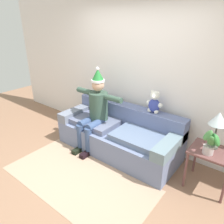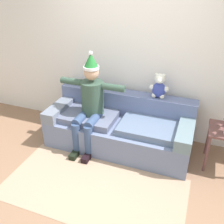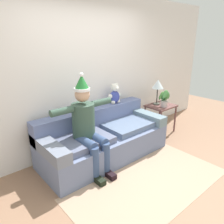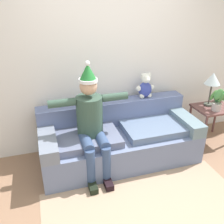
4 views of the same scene
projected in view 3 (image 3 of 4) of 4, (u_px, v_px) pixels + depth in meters
ground_plane at (148, 183)px, 3.10m from camera, size 10.00×10.00×0.00m
back_wall at (83, 75)px, 3.77m from camera, size 7.00×0.10×2.70m
couch at (103, 139)px, 3.72m from camera, size 2.20×0.91×0.79m
person_seated at (87, 124)px, 3.20m from camera, size 1.02×0.77×1.50m
teddy_bear at (115, 94)px, 4.02m from camera, size 0.29×0.17×0.38m
side_table at (161, 109)px, 4.63m from camera, size 0.57×0.48×0.60m
table_lamp at (158, 85)px, 4.51m from camera, size 0.24×0.24×0.53m
potted_plant at (165, 98)px, 4.45m from camera, size 0.27×0.25×0.38m
area_rug at (150, 184)px, 3.07m from camera, size 2.34×1.17×0.01m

